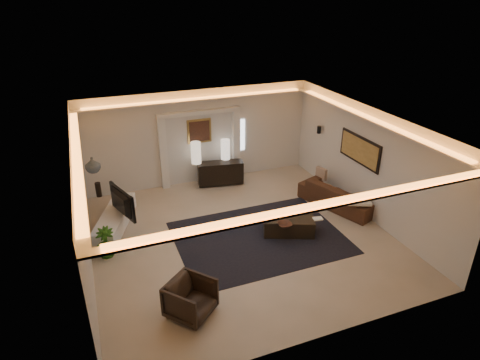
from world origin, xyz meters
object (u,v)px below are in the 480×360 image
object	(u,v)px
console	(220,173)
coffee_table	(289,225)
sofa	(338,195)
armchair	(191,299)

from	to	relation	value
console	coffee_table	xyz separation A→B (m)	(0.69, -3.22, -0.20)
console	sofa	xyz separation A→B (m)	(2.62, -2.49, -0.07)
armchair	console	bearing A→B (deg)	25.14
sofa	coffee_table	distance (m)	2.06
sofa	armchair	size ratio (longest dim) A/B	2.79
sofa	coffee_table	world-z (taller)	sofa
coffee_table	armchair	world-z (taller)	armchair
console	coffee_table	size ratio (longest dim) A/B	1.12
sofa	coffee_table	bearing A→B (deg)	90.09
console	sofa	bearing A→B (deg)	-33.55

